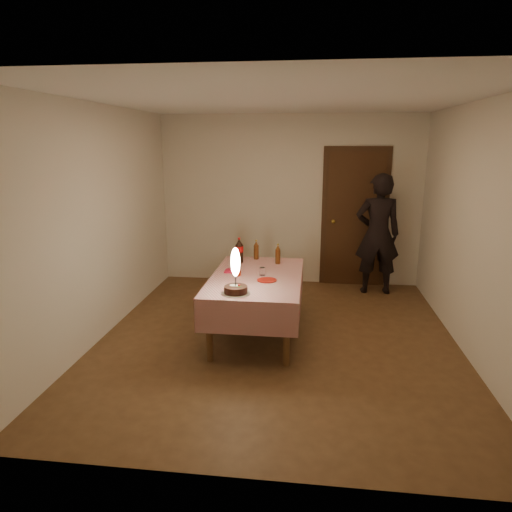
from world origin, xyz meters
name	(u,v)px	position (x,y,z in m)	size (l,w,h in m)	color
ground	(277,339)	(0.00, 0.00, 0.00)	(4.00, 4.50, 0.01)	brown
room_shell	(283,193)	(0.03, 0.08, 1.65)	(4.04, 4.54, 2.62)	beige
dining_table	(257,284)	(-0.25, 0.12, 0.61)	(1.02, 1.72, 0.71)	brown
birthday_cake	(236,280)	(-0.39, -0.52, 0.84)	(0.29, 0.29, 0.47)	white
red_plate	(267,280)	(-0.12, -0.04, 0.71)	(0.22, 0.22, 0.01)	#A9140B
red_cup	(237,271)	(-0.47, 0.11, 0.76)	(0.08, 0.08, 0.10)	#B3290C
clear_cup	(262,271)	(-0.19, 0.15, 0.75)	(0.07, 0.07, 0.09)	white
napkin_stack	(231,271)	(-0.57, 0.25, 0.72)	(0.15, 0.15, 0.02)	#AC132C
cola_bottle	(239,250)	(-0.54, 0.70, 0.86)	(0.10, 0.10, 0.32)	black
amber_bottle_left	(256,250)	(-0.35, 0.88, 0.82)	(0.06, 0.06, 0.25)	#51280D
amber_bottle_right	(278,254)	(-0.06, 0.69, 0.82)	(0.06, 0.06, 0.25)	#51280D
photographer	(378,234)	(1.31, 1.85, 0.88)	(0.66, 0.48, 1.76)	black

